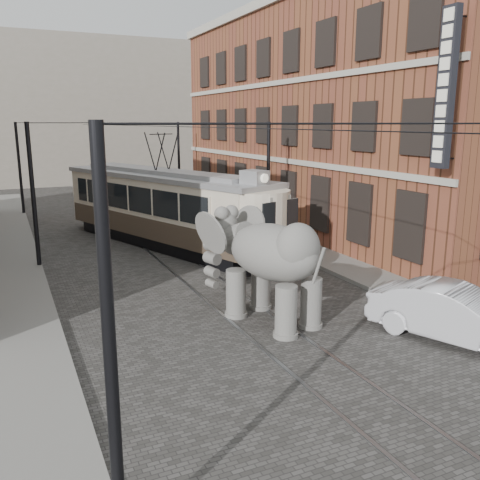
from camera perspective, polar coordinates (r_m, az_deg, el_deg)
name	(u,v)px	position (r m, az deg, el deg)	size (l,w,h in m)	color
ground	(217,292)	(18.64, -2.52, -5.76)	(120.00, 120.00, 0.00)	#44413F
tram_rails	(217,292)	(18.64, -2.52, -5.73)	(1.54, 80.00, 0.02)	slate
sidewalk_right	(353,270)	(21.51, 12.46, -3.30)	(2.00, 60.00, 0.15)	slate
sidewalk_left	(23,318)	(17.39, -22.95, -7.96)	(2.00, 60.00, 0.15)	slate
brick_building	(333,122)	(30.90, 10.31, 12.78)	(8.00, 26.00, 12.00)	brown
distant_block	(68,112)	(56.76, -18.58, 13.31)	(28.00, 10.00, 14.00)	gray
catenary	(169,193)	(22.51, -7.93, 5.22)	(11.00, 30.20, 6.00)	black
tram	(163,190)	(25.34, -8.54, 5.46)	(2.85, 13.80, 5.48)	beige
elephant	(273,269)	(15.47, 3.67, -3.17)	(3.04, 5.51, 3.37)	#64625D
parked_car	(455,314)	(15.59, 22.77, -7.59)	(1.65, 4.70, 1.55)	silver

